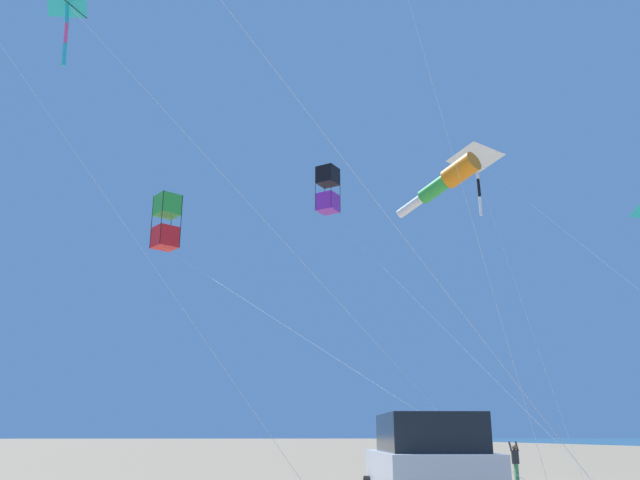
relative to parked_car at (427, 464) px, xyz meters
The scene contains 7 objects.
parked_car is the anchor object (origin of this frame).
person_child_grey_jacket 11.32m from the parked_car, 60.50° to the left, with size 0.32×0.40×1.27m.
kite_delta_long_streamer_left 24.26m from the parked_car, 66.03° to the left, with size 6.97×14.65×16.00m.
kite_box_striped_overhead 16.51m from the parked_car, 92.05° to the left, with size 6.03×10.72×12.38m.
kite_box_teal_far_right 12.44m from the parked_car, 128.38° to the left, with size 9.21×10.10×9.06m.
kite_delta_long_streamer_right 12.02m from the parked_car, behind, with size 10.66×2.48×10.66m.
kite_windsock_red_high_left 17.24m from the parked_car, 69.71° to the left, with size 5.07×5.06×12.73m.
Camera 1 is at (-9.74, -18.51, 1.46)m, focal length 36.13 mm.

